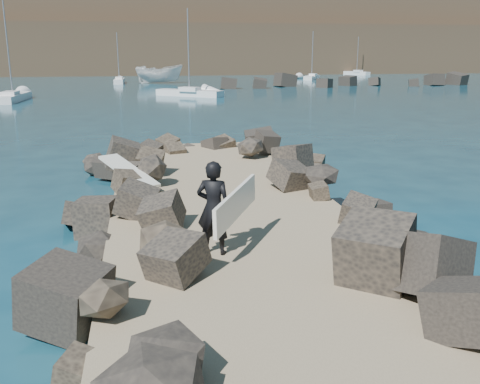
{
  "coord_description": "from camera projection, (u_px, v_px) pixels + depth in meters",
  "views": [
    {
      "loc": [
        -2.09,
        -12.48,
        4.6
      ],
      "look_at": [
        0.0,
        -1.0,
        1.5
      ],
      "focal_mm": 40.0,
      "sensor_mm": 36.0,
      "label": 1
    }
  ],
  "objects": [
    {
      "name": "ground",
      "position": [
        233.0,
        240.0,
        13.41
      ],
      "size": [
        800.0,
        800.0,
        0.0
      ],
      "primitive_type": "plane",
      "color": "#0F384C",
      "rests_on": "ground"
    },
    {
      "name": "jetty",
      "position": [
        248.0,
        258.0,
        11.44
      ],
      "size": [
        6.0,
        26.0,
        0.6
      ],
      "primitive_type": "cube",
      "color": "#8C7759",
      "rests_on": "ground"
    },
    {
      "name": "riprap_left",
      "position": [
        110.0,
        250.0,
        11.36
      ],
      "size": [
        2.6,
        22.0,
        1.0
      ],
      "primitive_type": "cube",
      "color": "black",
      "rests_on": "ground"
    },
    {
      "name": "riprap_right",
      "position": [
        367.0,
        233.0,
        12.36
      ],
      "size": [
        2.6,
        22.0,
        1.0
      ],
      "primitive_type": "cube",
      "color": "black",
      "rests_on": "ground"
    },
    {
      "name": "breakwater_secondary",
      "position": [
        422.0,
        81.0,
        71.62
      ],
      "size": [
        52.0,
        4.0,
        1.2
      ],
      "primitive_type": "cube",
      "color": "black",
      "rests_on": "ground"
    },
    {
      "name": "headland",
      "position": [
        178.0,
        12.0,
        163.17
      ],
      "size": [
        360.0,
        140.0,
        32.0
      ],
      "primitive_type": "cube",
      "color": "#2D4919",
      "rests_on": "ground"
    },
    {
      "name": "surfboard_resting",
      "position": [
        129.0,
        175.0,
        15.79
      ],
      "size": [
        1.84,
        2.48,
        0.08
      ],
      "primitive_type": "cube",
      "rotation": [
        0.0,
        0.0,
        0.54
      ],
      "color": "white",
      "rests_on": "riprap_left"
    },
    {
      "name": "boat_imported",
      "position": [
        159.0,
        74.0,
        76.86
      ],
      "size": [
        7.08,
        3.49,
        2.62
      ],
      "primitive_type": "imported",
      "rotation": [
        0.0,
        0.0,
        1.43
      ],
      "color": "silver",
      "rests_on": "ground"
    },
    {
      "name": "surfer_with_board",
      "position": [
        217.0,
        207.0,
        10.66
      ],
      "size": [
        1.47,
        2.11,
        1.92
      ],
      "color": "black",
      "rests_on": "jetty"
    },
    {
      "name": "sailboat_c",
      "position": [
        189.0,
        93.0,
        55.22
      ],
      "size": [
        6.81,
        5.73,
        8.82
      ],
      "color": "white",
      "rests_on": "ground"
    },
    {
      "name": "sailboat_f",
      "position": [
        357.0,
        73.0,
        103.23
      ],
      "size": [
        3.51,
        5.96,
        7.26
      ],
      "color": "white",
      "rests_on": "ground"
    },
    {
      "name": "sailboat_d",
      "position": [
        312.0,
        77.0,
        87.09
      ],
      "size": [
        4.31,
        6.22,
        7.73
      ],
      "color": "white",
      "rests_on": "ground"
    },
    {
      "name": "sailboat_a",
      "position": [
        13.0,
        97.0,
        49.95
      ],
      "size": [
        2.02,
        7.65,
        9.09
      ],
      "color": "white",
      "rests_on": "ground"
    },
    {
      "name": "sailboat_b",
      "position": [
        119.0,
        81.0,
        76.75
      ],
      "size": [
        1.42,
        5.89,
        7.2
      ],
      "color": "white",
      "rests_on": "ground"
    }
  ]
}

